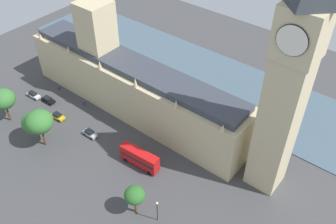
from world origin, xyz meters
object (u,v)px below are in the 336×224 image
(street_lamp_slot_11, at_px, (157,208))
(car_silver_by_river_gate, at_px, (90,133))
(car_white_trailing, at_px, (33,95))
(clock_tower, at_px, (290,76))
(plane_tree_near_tower, at_px, (3,99))
(plane_tree_midblock, at_px, (35,122))
(double_decker_bus_corner, at_px, (140,158))
(pedestrian_far_end, at_px, (84,103))
(plane_tree_slot_10, at_px, (135,195))
(parliament_building, at_px, (130,83))
(car_black_under_trees, at_px, (48,100))
(plane_tree_opposite_hall, at_px, (39,122))
(car_yellow_cab_leading, at_px, (58,116))
(pedestrian_kerbside, at_px, (59,87))

(street_lamp_slot_11, bearing_deg, car_silver_by_river_gate, -105.68)
(car_white_trailing, xyz_separation_m, car_silver_by_river_gate, (0.69, 26.08, -0.00))
(clock_tower, distance_m, car_white_trailing, 77.13)
(car_silver_by_river_gate, height_order, plane_tree_near_tower, plane_tree_near_tower)
(street_lamp_slot_11, bearing_deg, plane_tree_midblock, -88.74)
(double_decker_bus_corner, height_order, pedestrian_far_end, double_decker_bus_corner)
(plane_tree_slot_10, bearing_deg, plane_tree_near_tower, -90.28)
(pedestrian_far_end, bearing_deg, car_white_trailing, 160.34)
(parliament_building, relative_size, car_silver_by_river_gate, 16.93)
(parliament_building, distance_m, car_white_trailing, 31.56)
(car_black_under_trees, height_order, plane_tree_midblock, plane_tree_midblock)
(plane_tree_opposite_hall, height_order, plane_tree_slot_10, plane_tree_opposite_hall)
(car_silver_by_river_gate, xyz_separation_m, plane_tree_opposite_hall, (9.59, -6.73, 7.13))
(car_yellow_cab_leading, distance_m, street_lamp_slot_11, 44.22)
(car_yellow_cab_leading, xyz_separation_m, car_silver_by_river_gate, (-0.93, 12.36, 0.00))
(clock_tower, relative_size, car_white_trailing, 12.34)
(parliament_building, relative_size, pedestrian_far_end, 41.89)
(clock_tower, bearing_deg, plane_tree_near_tower, -68.82)
(parliament_building, bearing_deg, clock_tower, 89.92)
(plane_tree_opposite_hall, bearing_deg, plane_tree_slot_10, 89.22)
(car_yellow_cab_leading, height_order, plane_tree_midblock, plane_tree_midblock)
(car_yellow_cab_leading, relative_size, plane_tree_near_tower, 0.40)
(car_white_trailing, height_order, plane_tree_opposite_hall, plane_tree_opposite_hall)
(clock_tower, height_order, plane_tree_midblock, clock_tower)
(car_white_trailing, relative_size, plane_tree_opposite_hall, 0.43)
(plane_tree_near_tower, distance_m, plane_tree_midblock, 13.46)
(street_lamp_slot_11, bearing_deg, car_black_under_trees, -101.71)
(car_yellow_cab_leading, height_order, pedestrian_kerbside, car_yellow_cab_leading)
(pedestrian_far_end, bearing_deg, pedestrian_kerbside, 133.47)
(plane_tree_near_tower, relative_size, plane_tree_opposite_hall, 0.93)
(street_lamp_slot_11, bearing_deg, plane_tree_slot_10, -75.30)
(plane_tree_slot_10, bearing_deg, car_silver_by_river_gate, -111.12)
(plane_tree_near_tower, distance_m, plane_tree_slot_10, 48.53)
(parliament_building, distance_m, car_silver_by_river_gate, 17.76)
(plane_tree_midblock, bearing_deg, car_white_trailing, -121.21)
(parliament_building, xyz_separation_m, clock_tower, (0.06, 43.27, 21.33))
(parliament_building, xyz_separation_m, street_lamp_slot_11, (24.63, 30.60, -4.34))
(car_yellow_cab_leading, distance_m, plane_tree_slot_10, 39.71)
(pedestrian_kerbside, height_order, street_lamp_slot_11, street_lamp_slot_11)
(car_yellow_cab_leading, distance_m, plane_tree_opposite_hall, 12.55)
(car_yellow_cab_leading, bearing_deg, plane_tree_slot_10, 74.44)
(car_yellow_cab_leading, relative_size, pedestrian_kerbside, 2.63)
(parliament_building, xyz_separation_m, pedestrian_kerbside, (7.85, -23.66, -8.04))
(car_yellow_cab_leading, relative_size, double_decker_bus_corner, 0.39)
(parliament_building, height_order, double_decker_bus_corner, parliament_building)
(plane_tree_slot_10, bearing_deg, car_yellow_cab_leading, -103.35)
(double_decker_bus_corner, bearing_deg, plane_tree_midblock, -72.98)
(clock_tower, xyz_separation_m, pedestrian_far_end, (8.07, -54.92, -29.32))
(pedestrian_far_end, xyz_separation_m, street_lamp_slot_11, (16.50, 42.25, 3.65))
(plane_tree_near_tower, height_order, plane_tree_slot_10, plane_tree_near_tower)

